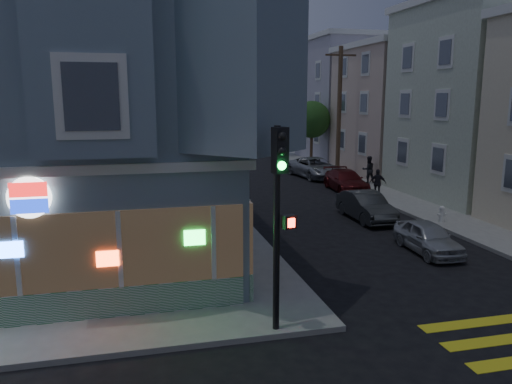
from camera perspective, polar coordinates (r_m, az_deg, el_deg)
name	(u,v)px	position (r m, az deg, el deg)	size (l,w,h in m)	color
sidewalk_ne	(480,174)	(40.70, 24.24, 1.84)	(24.00, 42.00, 0.15)	gray
corner_building	(15,95)	(20.09, -25.86, 9.95)	(14.60, 14.60, 11.40)	gray
row_house_c	(427,112)	(39.92, 18.96, 8.66)	(12.00, 8.60, 9.00)	beige
row_house_d	(372,101)	(47.75, 13.15, 10.11)	(12.00, 8.60, 10.50)	#9B97A6
utility_pole	(339,111)	(35.53, 9.48, 9.13)	(2.20, 0.30, 9.00)	#4C3826
street_tree_near	(312,120)	(41.21, 6.40, 8.22)	(3.00, 3.00, 5.30)	#4C3826
street_tree_far	(283,116)	(48.80, 3.16, 8.66)	(3.00, 3.00, 5.30)	#4C3826
pedestrian_a	(368,170)	(33.71, 12.72, 2.51)	(0.86, 0.67, 1.78)	black
pedestrian_b	(378,183)	(29.02, 13.74, 0.98)	(0.94, 0.39, 1.60)	#222028
parked_car_a	(428,237)	(19.78, 19.06, -4.92)	(1.39, 3.45, 1.17)	#B4B8BC
parked_car_b	(366,206)	(24.15, 12.45, -1.59)	(1.42, 4.06, 1.34)	#313436
parked_car_c	(346,181)	(31.33, 10.24, 1.28)	(1.83, 4.49, 1.30)	#571416
parked_car_d	(315,168)	(36.31, 6.77, 2.78)	(2.41, 5.22, 1.45)	#969CA0
traffic_signal	(279,196)	(11.54, 2.67, -0.41)	(0.61, 0.56, 4.96)	black
fire_hydrant	(442,213)	(24.22, 20.47, -2.30)	(0.43, 0.25, 0.74)	white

